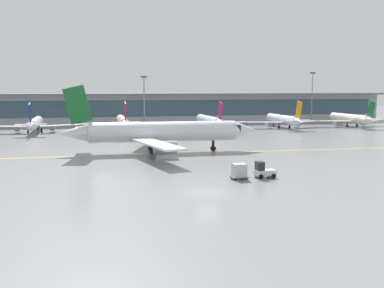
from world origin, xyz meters
TOP-DOWN VIEW (x-y plane):
  - ground_plane at (0.00, 0.00)m, footprint 400.00×400.00m
  - taxiway_centreline_stripe at (-0.77, 28.09)m, footprint 109.99×1.91m
  - terminal_concourse at (0.00, 93.85)m, footprint 171.29×11.00m
  - gate_airplane_1 at (-28.39, 69.86)m, footprint 22.37×24.08m
  - gate_airplane_2 at (-6.27, 72.01)m, footprint 22.39×24.06m
  - gate_airplane_3 at (17.04, 69.46)m, footprint 22.37×24.09m
  - gate_airplane_4 at (38.57, 69.51)m, footprint 22.39×24.06m
  - gate_airplane_5 at (59.79, 69.71)m, footprint 22.38×24.07m
  - taxiing_regional_jet at (-1.23, 30.09)m, footprint 35.69×33.27m
  - baggage_tug at (8.79, 6.16)m, footprint 2.66×1.72m
  - cargo_dolly_lead at (5.53, 6.02)m, footprint 2.17×1.69m
  - apron_light_mast_1 at (0.73, 85.05)m, footprint 1.80×0.36m
  - apron_light_mast_2 at (56.43, 87.41)m, footprint 1.80×0.36m

SIDE VIEW (x-z plane):
  - ground_plane at x=0.00m, z-range 0.00..0.00m
  - taxiway_centreline_stripe at x=-0.77m, z-range 0.00..0.01m
  - baggage_tug at x=8.79m, z-range -0.16..1.94m
  - cargo_dolly_lead at x=5.53m, z-range 0.08..2.02m
  - gate_airplane_1 at x=-28.39m, z-range -1.60..6.38m
  - gate_airplane_2 at x=-6.27m, z-range -1.60..6.38m
  - gate_airplane_3 at x=17.04m, z-range -1.60..6.38m
  - gate_airplane_4 at x=38.57m, z-range -1.60..6.38m
  - gate_airplane_5 at x=59.79m, z-range -1.60..6.38m
  - taxiing_regional_jet at x=-1.23m, z-range -2.37..9.48m
  - terminal_concourse at x=0.00m, z-range 0.12..9.72m
  - apron_light_mast_1 at x=0.73m, z-range 0.69..15.51m
  - apron_light_mast_2 at x=56.43m, z-range 0.70..17.11m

